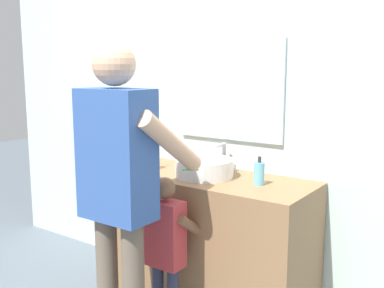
{
  "coord_description": "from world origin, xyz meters",
  "views": [
    {
      "loc": [
        1.52,
        -1.98,
        1.53
      ],
      "look_at": [
        0.0,
        0.15,
        1.08
      ],
      "focal_mm": 42.78,
      "sensor_mm": 36.0,
      "label": 1
    }
  ],
  "objects_px": {
    "soap_bottle": "(259,173)",
    "adult_parent": "(119,174)",
    "toothbrush_cup": "(153,161)",
    "child_toddler": "(166,243)"
  },
  "relations": [
    {
      "from": "soap_bottle",
      "to": "toothbrush_cup",
      "type": "bearing_deg",
      "value": -177.53
    },
    {
      "from": "child_toddler",
      "to": "adult_parent",
      "type": "height_order",
      "value": "adult_parent"
    },
    {
      "from": "child_toddler",
      "to": "adult_parent",
      "type": "distance_m",
      "value": 0.51
    },
    {
      "from": "soap_bottle",
      "to": "child_toddler",
      "type": "distance_m",
      "value": 0.65
    },
    {
      "from": "adult_parent",
      "to": "soap_bottle",
      "type": "bearing_deg",
      "value": 55.01
    },
    {
      "from": "soap_bottle",
      "to": "adult_parent",
      "type": "bearing_deg",
      "value": -124.99
    },
    {
      "from": "soap_bottle",
      "to": "adult_parent",
      "type": "height_order",
      "value": "adult_parent"
    },
    {
      "from": "toothbrush_cup",
      "to": "soap_bottle",
      "type": "distance_m",
      "value": 0.76
    },
    {
      "from": "toothbrush_cup",
      "to": "adult_parent",
      "type": "xyz_separation_m",
      "value": [
        0.3,
        -0.62,
        0.08
      ]
    },
    {
      "from": "toothbrush_cup",
      "to": "child_toddler",
      "type": "relative_size",
      "value": 0.22
    }
  ]
}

